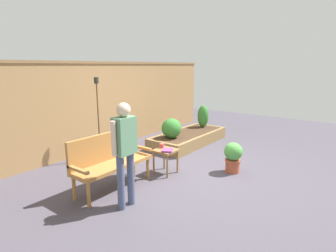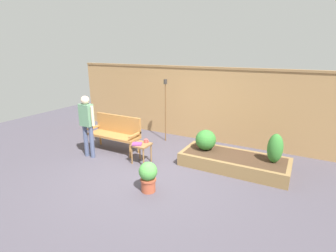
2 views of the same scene
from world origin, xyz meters
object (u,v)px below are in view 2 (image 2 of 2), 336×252
object	(u,v)px
tiki_torch	(165,100)
book_on_table	(137,144)
side_table	(141,147)
potted_boxwood	(148,175)
cup_on_table	(146,141)
shrub_near_bench	(206,140)
shrub_far_corner	(275,148)
person_by_bench	(87,121)
garden_bench	(116,130)

from	to	relation	value
tiki_torch	book_on_table	bearing A→B (deg)	-83.55
side_table	potted_boxwood	world-z (taller)	potted_boxwood
side_table	cup_on_table	bearing A→B (deg)	67.89
book_on_table	potted_boxwood	size ratio (longest dim) A/B	0.38
potted_boxwood	tiki_torch	bearing A→B (deg)	112.43
shrub_near_bench	side_table	bearing A→B (deg)	-147.75
book_on_table	shrub_far_corner	world-z (taller)	shrub_far_corner
potted_boxwood	person_by_bench	distance (m)	2.39
book_on_table	person_by_bench	world-z (taller)	person_by_bench
cup_on_table	book_on_table	size ratio (longest dim) A/B	0.56
cup_on_table	shrub_far_corner	xyz separation A→B (m)	(2.80, 0.69, 0.10)
side_table	person_by_bench	size ratio (longest dim) A/B	0.31
cup_on_table	book_on_table	xyz separation A→B (m)	(-0.11, -0.22, -0.02)
tiki_torch	person_by_bench	size ratio (longest dim) A/B	1.17
shrub_near_bench	tiki_torch	size ratio (longest dim) A/B	0.27
garden_bench	side_table	distance (m)	1.14
garden_bench	cup_on_table	xyz separation A→B (m)	(1.12, -0.25, -0.02)
side_table	person_by_bench	distance (m)	1.50
garden_bench	shrub_far_corner	size ratio (longest dim) A/B	2.24
side_table	cup_on_table	world-z (taller)	cup_on_table
side_table	shrub_near_bench	world-z (taller)	shrub_near_bench
shrub_near_bench	person_by_bench	size ratio (longest dim) A/B	0.31
person_by_bench	side_table	bearing A→B (deg)	13.12
side_table	shrub_near_bench	distance (m)	1.55
side_table	tiki_torch	distance (m)	1.86
shrub_far_corner	person_by_bench	bearing A→B (deg)	-164.85
potted_boxwood	shrub_far_corner	size ratio (longest dim) A/B	0.93
garden_bench	person_by_bench	xyz separation A→B (m)	(-0.30, -0.70, 0.39)
cup_on_table	garden_bench	bearing A→B (deg)	167.63
potted_boxwood	shrub_near_bench	distance (m)	1.91
cup_on_table	shrub_far_corner	world-z (taller)	shrub_far_corner
book_on_table	shrub_near_bench	size ratio (longest dim) A/B	0.46
cup_on_table	book_on_table	distance (m)	0.25
shrub_near_bench	tiki_torch	world-z (taller)	tiki_torch
side_table	shrub_near_bench	xyz separation A→B (m)	(1.30, 0.82, 0.15)
cup_on_table	shrub_far_corner	distance (m)	2.88
garden_bench	potted_boxwood	world-z (taller)	garden_bench
garden_bench	shrub_near_bench	xyz separation A→B (m)	(2.37, 0.45, 0.00)
book_on_table	shrub_near_bench	distance (m)	1.64
cup_on_table	shrub_near_bench	size ratio (longest dim) A/B	0.26
cup_on_table	shrub_near_bench	xyz separation A→B (m)	(1.25, 0.69, 0.02)
tiki_torch	person_by_bench	distance (m)	2.28
garden_bench	tiki_torch	size ratio (longest dim) A/B	0.79
cup_on_table	tiki_torch	size ratio (longest dim) A/B	0.07
shrub_near_bench	person_by_bench	distance (m)	2.93
book_on_table	tiki_torch	size ratio (longest dim) A/B	0.12
cup_on_table	shrub_far_corner	bearing A→B (deg)	13.90
book_on_table	side_table	bearing A→B (deg)	27.52
side_table	person_by_bench	world-z (taller)	person_by_bench
garden_bench	potted_boxwood	size ratio (longest dim) A/B	2.41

